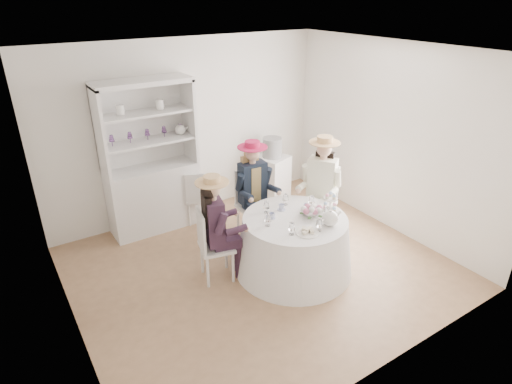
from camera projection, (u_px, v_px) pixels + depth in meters
ground at (260, 267)px, 5.59m from camera, size 4.50×4.50×0.00m
ceiling at (261, 52)px, 4.44m from camera, size 4.50×4.50×0.00m
wall_back at (188, 130)px, 6.53m from camera, size 4.50×0.00×4.50m
wall_front at (395, 251)px, 3.50m from camera, size 4.50×0.00×4.50m
wall_left at (56, 224)px, 3.91m from camera, size 0.00×4.50×4.50m
wall_right at (391, 139)px, 6.12m from camera, size 0.00×4.50×4.50m
tea_table at (294, 244)px, 5.41m from camera, size 1.50×1.50×0.75m
hutch at (152, 179)px, 6.24m from camera, size 1.34×0.57×2.22m
side_table at (272, 177)px, 7.32m from camera, size 0.62×0.62×0.76m
hatbox at (272, 147)px, 7.08m from camera, size 0.41×0.41×0.32m
guest_left at (216, 223)px, 5.07m from camera, size 0.56×0.52×1.39m
guest_mid at (253, 185)px, 5.96m from camera, size 0.53×0.55×1.45m
guest_right at (321, 182)px, 5.99m from camera, size 0.65×0.61×1.51m
spare_chair at (197, 196)px, 6.47m from camera, size 0.47×0.47×0.86m
teacup_a at (272, 216)px, 5.23m from camera, size 0.10×0.10×0.06m
teacup_b at (281, 207)px, 5.43m from camera, size 0.09×0.09×0.07m
teacup_c at (307, 207)px, 5.44m from camera, size 0.09×0.09×0.07m
flower_bowl at (310, 213)px, 5.31m from camera, size 0.26×0.26×0.06m
flower_arrangement at (312, 210)px, 5.23m from camera, size 0.21×0.21×0.08m
table_teapot at (330, 218)px, 5.07m from camera, size 0.27×0.19×0.20m
sandwich_plate at (307, 232)px, 4.92m from camera, size 0.28×0.28×0.06m
cupcake_stand at (330, 204)px, 5.42m from camera, size 0.24×0.24×0.23m
stemware_set at (295, 213)px, 5.22m from camera, size 0.83×0.83×0.15m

